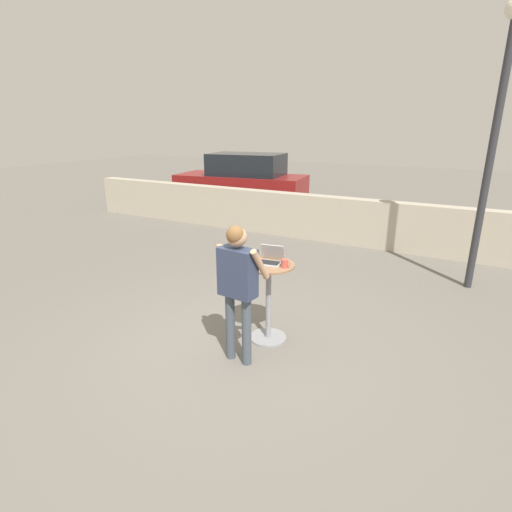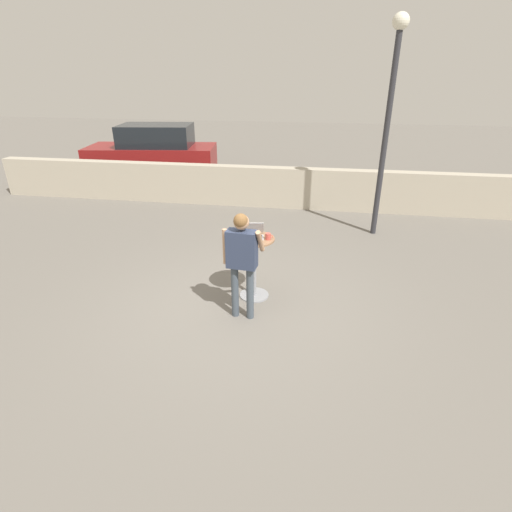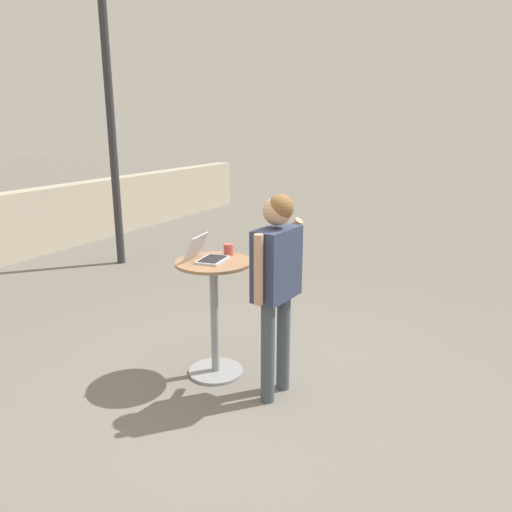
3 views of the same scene
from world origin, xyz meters
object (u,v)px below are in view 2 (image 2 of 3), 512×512
at_px(laptop, 254,234).
at_px(parked_car_near_street, 153,152).
at_px(street_lamp, 390,102).
at_px(cafe_table, 254,262).
at_px(coffee_mug, 268,236).
at_px(standing_person, 242,253).

distance_m(laptop, parked_car_near_street, 8.57).
height_order(laptop, street_lamp, street_lamp).
distance_m(cafe_table, laptop, 0.46).
distance_m(cafe_table, coffee_mug, 0.51).
bearing_deg(cafe_table, laptop, 97.57).
bearing_deg(cafe_table, coffee_mug, -3.95).
bearing_deg(laptop, parked_car_near_street, 122.95).
bearing_deg(street_lamp, coffee_mug, -121.80).
bearing_deg(laptop, coffee_mug, -18.89).
bearing_deg(coffee_mug, cafe_table, 176.05).
height_order(cafe_table, street_lamp, street_lamp).
height_order(laptop, parked_car_near_street, parked_car_near_street).
height_order(laptop, coffee_mug, laptop).
xyz_separation_m(coffee_mug, street_lamp, (2.01, 3.25, 1.74)).
relative_size(coffee_mug, standing_person, 0.07).
bearing_deg(street_lamp, laptop, -125.29).
bearing_deg(parked_car_near_street, laptop, -57.05).
bearing_deg(coffee_mug, laptop, 161.11).
height_order(cafe_table, coffee_mug, coffee_mug).
bearing_deg(laptop, standing_person, -95.14).
height_order(cafe_table, standing_person, standing_person).
xyz_separation_m(cafe_table, street_lamp, (2.23, 3.23, 2.20)).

